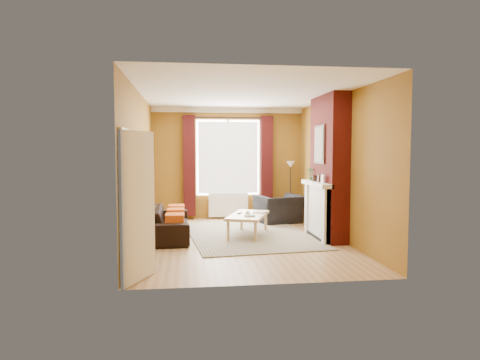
{
  "coord_description": "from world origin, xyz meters",
  "views": [
    {
      "loc": [
        -1.04,
        -8.09,
        1.74
      ],
      "look_at": [
        0.0,
        0.25,
        1.15
      ],
      "focal_mm": 32.0,
      "sensor_mm": 36.0,
      "label": 1
    }
  ],
  "objects_px": {
    "sofa": "(168,222)",
    "armchair": "(279,209)",
    "floor_lamp": "(291,173)",
    "wicker_stool": "(262,211)",
    "coffee_table": "(248,216)"
  },
  "relations": [
    {
      "from": "sofa",
      "to": "floor_lamp",
      "type": "bearing_deg",
      "value": -57.92
    },
    {
      "from": "wicker_stool",
      "to": "sofa",
      "type": "bearing_deg",
      "value": -138.95
    },
    {
      "from": "armchair",
      "to": "wicker_stool",
      "type": "height_order",
      "value": "armchair"
    },
    {
      "from": "armchair",
      "to": "wicker_stool",
      "type": "relative_size",
      "value": 2.25
    },
    {
      "from": "armchair",
      "to": "floor_lamp",
      "type": "xyz_separation_m",
      "value": [
        0.4,
        0.53,
        0.82
      ]
    },
    {
      "from": "wicker_stool",
      "to": "floor_lamp",
      "type": "relative_size",
      "value": 0.31
    },
    {
      "from": "wicker_stool",
      "to": "floor_lamp",
      "type": "bearing_deg",
      "value": 0.0
    },
    {
      "from": "sofa",
      "to": "armchair",
      "type": "relative_size",
      "value": 2.03
    },
    {
      "from": "coffee_table",
      "to": "floor_lamp",
      "type": "height_order",
      "value": "floor_lamp"
    },
    {
      "from": "sofa",
      "to": "floor_lamp",
      "type": "distance_m",
      "value": 3.65
    },
    {
      "from": "floor_lamp",
      "to": "armchair",
      "type": "bearing_deg",
      "value": -127.42
    },
    {
      "from": "sofa",
      "to": "armchair",
      "type": "bearing_deg",
      "value": -62.19
    },
    {
      "from": "wicker_stool",
      "to": "floor_lamp",
      "type": "xyz_separation_m",
      "value": [
        0.73,
        0.0,
        0.93
      ]
    },
    {
      "from": "wicker_stool",
      "to": "armchair",
      "type": "bearing_deg",
      "value": -57.79
    },
    {
      "from": "armchair",
      "to": "sofa",
      "type": "bearing_deg",
      "value": 13.15
    }
  ]
}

